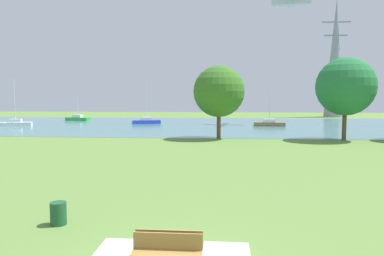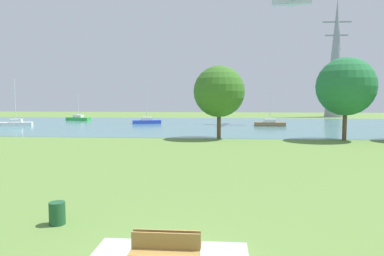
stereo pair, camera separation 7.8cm
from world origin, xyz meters
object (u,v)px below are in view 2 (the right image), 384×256
(litter_bin, at_px, (57,213))
(tree_east_far, at_px, (219,92))
(sailboat_brown, at_px, (270,123))
(light_aircraft, at_px, (291,1))
(sailboat_green, at_px, (78,118))
(sailboat_blue, at_px, (147,121))
(bench_facing_water, at_px, (168,246))
(electricity_pylon, at_px, (336,58))
(tree_west_near, at_px, (346,87))
(bench_facing_inland, at_px, (165,255))
(sailboat_white, at_px, (16,123))

(litter_bin, distance_m, tree_east_far, 28.20)
(sailboat_brown, relative_size, light_aircraft, 0.65)
(sailboat_green, height_order, sailboat_blue, sailboat_blue)
(bench_facing_water, bearing_deg, light_aircraft, 76.51)
(sailboat_brown, distance_m, tree_east_far, 20.10)
(litter_bin, relative_size, tree_east_far, 0.10)
(litter_bin, distance_m, sailboat_blue, 49.23)
(bench_facing_water, height_order, sailboat_brown, sailboat_brown)
(sailboat_blue, relative_size, sailboat_brown, 1.43)
(sailboat_blue, relative_size, electricity_pylon, 0.29)
(tree_west_near, bearing_deg, litter_bin, -124.68)
(litter_bin, distance_m, electricity_pylon, 81.52)
(bench_facing_water, height_order, bench_facing_inland, same)
(bench_facing_water, xyz_separation_m, sailboat_green, (-26.94, 58.87, -0.02))
(electricity_pylon, bearing_deg, bench_facing_water, -109.62)
(sailboat_white, relative_size, tree_east_far, 0.93)
(tree_east_far, bearing_deg, sailboat_blue, 120.55)
(tree_east_far, relative_size, light_aircraft, 0.94)
(tree_east_far, relative_size, electricity_pylon, 0.29)
(sailboat_white, bearing_deg, electricity_pylon, 28.86)
(light_aircraft, bearing_deg, bench_facing_water, -103.49)
(bench_facing_inland, xyz_separation_m, tree_west_near, (14.24, 30.02, 5.16))
(electricity_pylon, bearing_deg, litter_bin, -113.17)
(bench_facing_water, xyz_separation_m, tree_west_near, (14.24, 29.48, 5.16))
(sailboat_blue, bearing_deg, sailboat_brown, -9.73)
(sailboat_blue, height_order, electricity_pylon, electricity_pylon)
(litter_bin, relative_size, sailboat_white, 0.11)
(litter_bin, distance_m, sailboat_brown, 47.07)
(electricity_pylon, height_order, light_aircraft, electricity_pylon)
(sailboat_white, bearing_deg, light_aircraft, 10.89)
(bench_facing_water, distance_m, light_aircraft, 57.87)
(sailboat_brown, xyz_separation_m, light_aircraft, (3.81, 5.00, 20.04))
(bench_facing_inland, xyz_separation_m, sailboat_green, (-26.94, 59.41, -0.02))
(litter_bin, bearing_deg, tree_east_far, 78.84)
(sailboat_green, bearing_deg, sailboat_brown, -17.19)
(sailboat_brown, xyz_separation_m, tree_west_near, (5.38, -18.32, 5.18))
(litter_bin, bearing_deg, light_aircraft, 71.27)
(tree_east_far, bearing_deg, bench_facing_water, -91.98)
(tree_east_far, distance_m, electricity_pylon, 54.23)
(sailboat_blue, bearing_deg, bench_facing_water, -77.25)
(bench_facing_water, relative_size, sailboat_white, 0.24)
(bench_facing_inland, bearing_deg, bench_facing_water, 90.00)
(tree_west_near, bearing_deg, sailboat_brown, 106.37)
(litter_bin, bearing_deg, sailboat_green, 111.87)
(sailboat_white, xyz_separation_m, sailboat_brown, (39.96, 3.41, -0.02))
(bench_facing_water, bearing_deg, bench_facing_inland, -90.00)
(sailboat_white, bearing_deg, litter_bin, -57.36)
(sailboat_blue, bearing_deg, electricity_pylon, 33.00)
(sailboat_white, height_order, tree_east_far, tree_east_far)
(bench_facing_water, xyz_separation_m, light_aircraft, (12.67, 52.80, 20.01))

